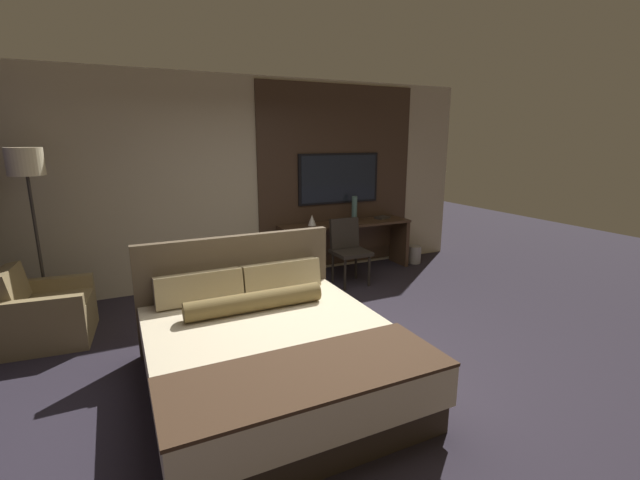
{
  "coord_description": "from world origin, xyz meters",
  "views": [
    {
      "loc": [
        -1.59,
        -3.19,
        1.98
      ],
      "look_at": [
        0.45,
        1.04,
        0.86
      ],
      "focal_mm": 24.0,
      "sensor_mm": 36.0,
      "label": 1
    }
  ],
  "objects_px": {
    "tv": "(339,178)",
    "vase_tall": "(354,209)",
    "desk": "(345,237)",
    "armchair_by_window": "(47,315)",
    "desk_chair": "(348,245)",
    "waste_bin": "(414,254)",
    "bed": "(271,351)",
    "floor_lamp": "(28,177)",
    "book": "(382,217)",
    "vase_short": "(312,220)"
  },
  "relations": [
    {
      "from": "desk",
      "to": "vase_tall",
      "type": "bearing_deg",
      "value": 12.1
    },
    {
      "from": "tv",
      "to": "vase_tall",
      "type": "height_order",
      "value": "tv"
    },
    {
      "from": "tv",
      "to": "floor_lamp",
      "type": "relative_size",
      "value": 0.7
    },
    {
      "from": "armchair_by_window",
      "to": "floor_lamp",
      "type": "xyz_separation_m",
      "value": [
        -0.06,
        0.49,
        1.33
      ]
    },
    {
      "from": "desk_chair",
      "to": "floor_lamp",
      "type": "distance_m",
      "value": 3.78
    },
    {
      "from": "vase_short",
      "to": "desk_chair",
      "type": "bearing_deg",
      "value": -58.96
    },
    {
      "from": "bed",
      "to": "desk_chair",
      "type": "distance_m",
      "value": 2.72
    },
    {
      "from": "tv",
      "to": "armchair_by_window",
      "type": "bearing_deg",
      "value": -165.78
    },
    {
      "from": "desk",
      "to": "bed",
      "type": "bearing_deg",
      "value": -129.53
    },
    {
      "from": "desk_chair",
      "to": "vase_tall",
      "type": "bearing_deg",
      "value": 53.08
    },
    {
      "from": "book",
      "to": "tv",
      "type": "bearing_deg",
      "value": 166.44
    },
    {
      "from": "tv",
      "to": "desk_chair",
      "type": "bearing_deg",
      "value": -108.06
    },
    {
      "from": "desk",
      "to": "vase_tall",
      "type": "distance_m",
      "value": 0.46
    },
    {
      "from": "bed",
      "to": "vase_short",
      "type": "bearing_deg",
      "value": 58.71
    },
    {
      "from": "armchair_by_window",
      "to": "desk_chair",
      "type": "bearing_deg",
      "value": -80.72
    },
    {
      "from": "vase_tall",
      "to": "desk_chair",
      "type": "bearing_deg",
      "value": -127.08
    },
    {
      "from": "floor_lamp",
      "to": "waste_bin",
      "type": "height_order",
      "value": "floor_lamp"
    },
    {
      "from": "tv",
      "to": "waste_bin",
      "type": "height_order",
      "value": "tv"
    },
    {
      "from": "vase_tall",
      "to": "desk",
      "type": "bearing_deg",
      "value": -167.9
    },
    {
      "from": "tv",
      "to": "desk_chair",
      "type": "xyz_separation_m",
      "value": [
        -0.23,
        -0.71,
        -0.85
      ]
    },
    {
      "from": "vase_tall",
      "to": "vase_short",
      "type": "bearing_deg",
      "value": -177.25
    },
    {
      "from": "book",
      "to": "floor_lamp",
      "type": "bearing_deg",
      "value": -176.14
    },
    {
      "from": "vase_tall",
      "to": "tv",
      "type": "bearing_deg",
      "value": 139.83
    },
    {
      "from": "armchair_by_window",
      "to": "book",
      "type": "relative_size",
      "value": 3.27
    },
    {
      "from": "bed",
      "to": "vase_short",
      "type": "height_order",
      "value": "bed"
    },
    {
      "from": "bed",
      "to": "vase_short",
      "type": "xyz_separation_m",
      "value": [
        1.52,
        2.5,
        0.53
      ]
    },
    {
      "from": "desk_chair",
      "to": "vase_tall",
      "type": "height_order",
      "value": "vase_tall"
    },
    {
      "from": "desk",
      "to": "armchair_by_window",
      "type": "relative_size",
      "value": 2.44
    },
    {
      "from": "bed",
      "to": "floor_lamp",
      "type": "relative_size",
      "value": 1.11
    },
    {
      "from": "desk_chair",
      "to": "floor_lamp",
      "type": "height_order",
      "value": "floor_lamp"
    },
    {
      "from": "desk",
      "to": "waste_bin",
      "type": "height_order",
      "value": "desk"
    },
    {
      "from": "desk_chair",
      "to": "bed",
      "type": "bearing_deg",
      "value": -132.49
    },
    {
      "from": "tv",
      "to": "book",
      "type": "bearing_deg",
      "value": -13.56
    },
    {
      "from": "desk",
      "to": "tv",
      "type": "distance_m",
      "value": 0.9
    },
    {
      "from": "vase_tall",
      "to": "waste_bin",
      "type": "bearing_deg",
      "value": -9.24
    },
    {
      "from": "tv",
      "to": "book",
      "type": "xyz_separation_m",
      "value": [
        0.69,
        -0.17,
        -0.62
      ]
    },
    {
      "from": "desk",
      "to": "armchair_by_window",
      "type": "height_order",
      "value": "armchair_by_window"
    },
    {
      "from": "armchair_by_window",
      "to": "vase_short",
      "type": "distance_m",
      "value": 3.4
    },
    {
      "from": "bed",
      "to": "vase_short",
      "type": "distance_m",
      "value": 2.98
    },
    {
      "from": "bed",
      "to": "armchair_by_window",
      "type": "distance_m",
      "value": 2.45
    },
    {
      "from": "tv",
      "to": "vase_tall",
      "type": "distance_m",
      "value": 0.51
    },
    {
      "from": "book",
      "to": "waste_bin",
      "type": "bearing_deg",
      "value": -16.54
    },
    {
      "from": "desk",
      "to": "tv",
      "type": "xyz_separation_m",
      "value": [
        0.0,
        0.2,
        0.87
      ]
    },
    {
      "from": "desk",
      "to": "floor_lamp",
      "type": "height_order",
      "value": "floor_lamp"
    },
    {
      "from": "desk",
      "to": "armchair_by_window",
      "type": "xyz_separation_m",
      "value": [
        -3.8,
        -0.77,
        -0.25
      ]
    },
    {
      "from": "tv",
      "to": "waste_bin",
      "type": "distance_m",
      "value": 1.78
    },
    {
      "from": "tv",
      "to": "vase_tall",
      "type": "xyz_separation_m",
      "value": [
        0.19,
        -0.16,
        -0.45
      ]
    },
    {
      "from": "desk",
      "to": "desk_chair",
      "type": "relative_size",
      "value": 2.25
    },
    {
      "from": "desk",
      "to": "waste_bin",
      "type": "relative_size",
      "value": 7.24
    },
    {
      "from": "tv",
      "to": "book",
      "type": "relative_size",
      "value": 5.24
    }
  ]
}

